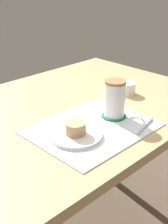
# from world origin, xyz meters

# --- Properties ---
(dining_table) EXTENTS (1.26, 0.85, 0.75)m
(dining_table) POSITION_xyz_m (0.00, 0.00, 0.67)
(dining_table) COLOR tan
(dining_table) RESTS_ON ground_plane
(placemat) EXTENTS (0.42, 0.33, 0.00)m
(placemat) POSITION_xyz_m (-0.04, -0.19, 0.75)
(placemat) COLOR white
(placemat) RESTS_ON dining_table
(pastry_plate) EXTENTS (0.17, 0.17, 0.01)m
(pastry_plate) POSITION_xyz_m (-0.13, -0.20, 0.76)
(pastry_plate) COLOR white
(pastry_plate) RESTS_ON placemat
(pastry) EXTENTS (0.07, 0.07, 0.04)m
(pastry) POSITION_xyz_m (-0.13, -0.20, 0.79)
(pastry) COLOR tan
(pastry) RESTS_ON pastry_plate
(coffee_coaster) EXTENTS (0.09, 0.09, 0.00)m
(coffee_coaster) POSITION_xyz_m (0.08, -0.19, 0.76)
(coffee_coaster) COLOR #196B4C
(coffee_coaster) RESTS_ON placemat
(coffee_mug) EXTENTS (0.11, 0.08, 0.14)m
(coffee_mug) POSITION_xyz_m (0.08, -0.19, 0.83)
(coffee_mug) COLOR white
(coffee_mug) RESTS_ON coffee_coaster
(teaspoon) EXTENTS (0.13, 0.04, 0.01)m
(teaspoon) POSITION_xyz_m (0.09, -0.32, 0.76)
(teaspoon) COLOR silver
(teaspoon) RESTS_ON placemat
(sugar_bowl) EXTENTS (0.07, 0.07, 0.05)m
(sugar_bowl) POSITION_xyz_m (0.30, -0.08, 0.78)
(sugar_bowl) COLOR white
(sugar_bowl) RESTS_ON dining_table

